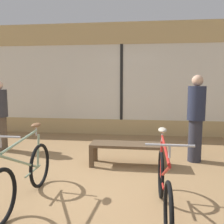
{
  "coord_description": "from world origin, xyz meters",
  "views": [
    {
      "loc": [
        0.64,
        -3.44,
        1.61
      ],
      "look_at": [
        0.0,
        1.57,
        0.95
      ],
      "focal_mm": 40.0,
      "sensor_mm": 36.0,
      "label": 1
    }
  ],
  "objects_px": {
    "bicycle_right": "(164,186)",
    "customer_by_window": "(0,113)",
    "display_bench": "(128,147)",
    "customer_near_rack": "(196,117)",
    "bicycle_left": "(24,175)"
  },
  "relations": [
    {
      "from": "bicycle_right",
      "to": "customer_near_rack",
      "type": "xyz_separation_m",
      "value": [
        0.76,
        2.13,
        0.52
      ]
    },
    {
      "from": "display_bench",
      "to": "bicycle_left",
      "type": "bearing_deg",
      "value": -128.16
    },
    {
      "from": "bicycle_right",
      "to": "customer_by_window",
      "type": "height_order",
      "value": "customer_by_window"
    },
    {
      "from": "bicycle_right",
      "to": "customer_by_window",
      "type": "relative_size",
      "value": 1.08
    },
    {
      "from": "bicycle_right",
      "to": "display_bench",
      "type": "bearing_deg",
      "value": 107.12
    },
    {
      "from": "bicycle_right",
      "to": "customer_by_window",
      "type": "bearing_deg",
      "value": 145.36
    },
    {
      "from": "customer_near_rack",
      "to": "bicycle_right",
      "type": "bearing_deg",
      "value": -109.73
    },
    {
      "from": "bicycle_right",
      "to": "customer_near_rack",
      "type": "bearing_deg",
      "value": 70.27
    },
    {
      "from": "bicycle_left",
      "to": "customer_near_rack",
      "type": "bearing_deg",
      "value": 38.3
    },
    {
      "from": "display_bench",
      "to": "customer_by_window",
      "type": "xyz_separation_m",
      "value": [
        -2.95,
        0.69,
        0.5
      ]
    },
    {
      "from": "bicycle_left",
      "to": "display_bench",
      "type": "distance_m",
      "value": 2.04
    },
    {
      "from": "bicycle_left",
      "to": "bicycle_right",
      "type": "distance_m",
      "value": 1.79
    },
    {
      "from": "bicycle_left",
      "to": "display_bench",
      "type": "height_order",
      "value": "bicycle_left"
    },
    {
      "from": "bicycle_right",
      "to": "bicycle_left",
      "type": "bearing_deg",
      "value": 176.36
    },
    {
      "from": "display_bench",
      "to": "bicycle_right",
      "type": "bearing_deg",
      "value": -72.88
    }
  ]
}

